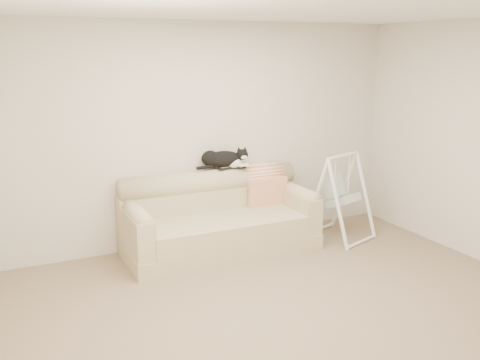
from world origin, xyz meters
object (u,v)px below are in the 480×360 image
at_px(tuxedo_cat, 223,159).
at_px(baby_swing, 340,196).
at_px(sofa, 218,220).
at_px(remote_b, 240,167).
at_px(remote_a, 225,168).

xyz_separation_m(tuxedo_cat, baby_swing, (1.34, -0.52, -0.49)).
height_order(sofa, remote_b, remote_b).
height_order(remote_a, baby_swing, baby_swing).
bearing_deg(remote_a, remote_b, -1.70).
relative_size(tuxedo_cat, baby_swing, 0.61).
height_order(sofa, baby_swing, baby_swing).
bearing_deg(baby_swing, remote_a, 160.40).
distance_m(sofa, remote_b, 0.71).
bearing_deg(sofa, remote_a, 49.75).
xyz_separation_m(sofa, baby_swing, (1.52, -0.26, 0.18)).
xyz_separation_m(remote_a, baby_swing, (1.34, -0.48, -0.38)).
distance_m(remote_a, tuxedo_cat, 0.11).
xyz_separation_m(remote_b, tuxedo_cat, (-0.20, 0.05, 0.11)).
bearing_deg(sofa, baby_swing, -9.66).
xyz_separation_m(sofa, tuxedo_cat, (0.18, 0.26, 0.67)).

